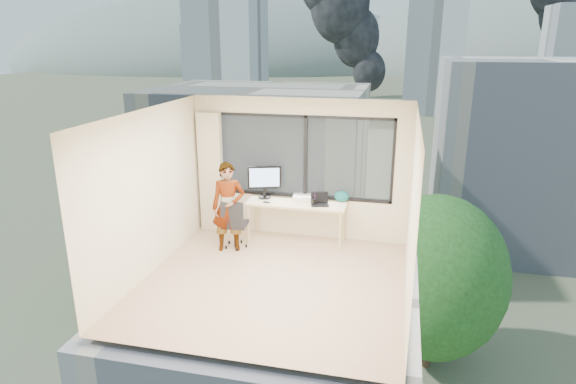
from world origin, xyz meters
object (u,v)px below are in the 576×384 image
(monitor, at_px, (264,182))
(chair, at_px, (235,223))
(desk, at_px, (296,222))
(handbag, at_px, (342,196))
(laptop, at_px, (320,200))
(person, at_px, (228,207))
(game_console, at_px, (302,197))

(monitor, bearing_deg, chair, -136.55)
(desk, height_order, monitor, monitor)
(desk, relative_size, handbag, 6.74)
(laptop, bearing_deg, monitor, 155.53)
(person, xyz_separation_m, laptop, (1.51, 0.59, 0.06))
(person, distance_m, handbag, 2.06)
(laptop, bearing_deg, handbag, 24.17)
(chair, relative_size, laptop, 2.82)
(person, relative_size, laptop, 4.81)
(person, height_order, monitor, person)
(laptop, bearing_deg, chair, -176.05)
(person, bearing_deg, handbag, 8.92)
(monitor, distance_m, laptop, 1.12)
(monitor, bearing_deg, laptop, -28.39)
(laptop, bearing_deg, desk, 158.63)
(person, bearing_deg, monitor, 45.08)
(desk, xyz_separation_m, game_console, (0.07, 0.20, 0.42))
(chair, xyz_separation_m, monitor, (0.36, 0.67, 0.59))
(desk, height_order, laptop, laptop)
(person, xyz_separation_m, handbag, (1.87, 0.87, 0.06))
(person, relative_size, game_console, 4.70)
(chair, bearing_deg, desk, 22.70)
(handbag, bearing_deg, chair, -146.15)
(person, distance_m, monitor, 0.94)
(chair, distance_m, monitor, 0.96)
(monitor, height_order, game_console, monitor)
(desk, bearing_deg, person, -148.95)
(desk, xyz_separation_m, chair, (-1.00, -0.53, 0.09))
(desk, height_order, chair, chair)
(monitor, distance_m, handbag, 1.45)
(monitor, distance_m, game_console, 0.76)
(monitor, bearing_deg, person, -136.99)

